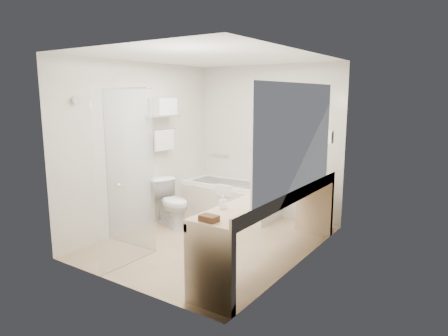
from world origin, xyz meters
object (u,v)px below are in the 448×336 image
Objects in this scene: toilet at (172,203)px; vanity_counter at (274,212)px; amenity_basket at (209,218)px; bathtub at (231,198)px; water_bottle_left at (295,175)px.

vanity_counter is at bearing -83.85° from toilet.
amenity_basket is (1.93, -1.65, 0.53)m from toilet.
amenity_basket is (1.48, -2.64, 0.60)m from bathtub.
bathtub is 2.09m from vanity_counter.
vanity_counter is 2.03m from toilet.
bathtub is 0.59× the size of vanity_counter.
toilet is (-1.97, 0.40, -0.29)m from vanity_counter.
bathtub is at bearing 156.89° from water_bottle_left.
water_bottle_left is at bearing 96.07° from vanity_counter.
toilet is 3.34× the size of water_bottle_left.
bathtub is 2.22× the size of toilet.
vanity_counter reaches higher than amenity_basket.
vanity_counter is 12.52× the size of water_bottle_left.
toilet is 4.11× the size of amenity_basket.
water_bottle_left is at bearing -61.21° from toilet.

